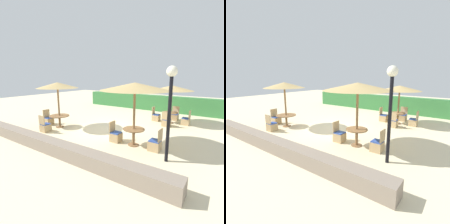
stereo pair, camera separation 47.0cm
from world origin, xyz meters
TOP-DOWN VIEW (x-y plane):
  - ground_plane at (0.00, 0.00)m, footprint 40.00×40.00m
  - hedge_row at (0.00, 6.88)m, footprint 13.00×0.70m
  - stone_border at (0.00, -3.67)m, footprint 10.00×0.56m
  - lamp_post at (4.00, -1.87)m, footprint 0.36×0.36m
  - parasol_front_right at (2.35, -1.21)m, footprint 2.92×2.92m
  - round_table_front_right at (2.35, -1.21)m, footprint 0.94×0.94m
  - patio_chair_front_right_east at (3.34, -1.22)m, footprint 0.46×0.46m
  - patio_chair_front_right_west at (1.46, -1.26)m, footprint 0.46×0.46m
  - parasol_back_right at (2.62, 3.41)m, footprint 2.55×2.55m
  - round_table_back_right at (2.62, 3.41)m, footprint 0.93×0.93m
  - patio_chair_back_right_east at (3.57, 3.47)m, footprint 0.46×0.46m
  - patio_chair_back_right_west at (1.66, 3.44)m, footprint 0.46×0.46m
  - patio_chair_back_right_south at (2.66, 2.50)m, footprint 0.46×0.46m
  - patio_chair_back_right_north at (2.67, 4.33)m, footprint 0.46×0.46m
  - parasol_front_left at (-2.54, -1.17)m, footprint 2.33×2.33m
  - round_table_front_left at (-2.54, -1.17)m, footprint 1.15×1.15m
  - patio_chair_front_left_west at (-3.56, -1.20)m, footprint 0.46×0.46m
  - patio_chair_front_left_south at (-2.49, -2.20)m, footprint 0.46×0.46m

SIDE VIEW (x-z plane):
  - ground_plane at x=0.00m, z-range 0.00..0.00m
  - stone_border at x=0.00m, z-range 0.00..0.51m
  - patio_chair_front_right_east at x=3.34m, z-range -0.20..0.73m
  - patio_chair_front_right_west at x=1.46m, z-range -0.20..0.73m
  - patio_chair_back_right_east at x=3.57m, z-range -0.20..0.73m
  - patio_chair_back_right_west at x=1.66m, z-range -0.20..0.73m
  - patio_chair_back_right_south at x=2.66m, z-range -0.20..0.73m
  - patio_chair_back_right_north at x=2.67m, z-range -0.20..0.73m
  - patio_chair_front_left_west at x=-3.56m, z-range -0.20..0.73m
  - patio_chair_front_left_south at x=-2.49m, z-range -0.20..0.73m
  - round_table_back_right at x=2.62m, z-range 0.18..0.88m
  - round_table_front_right at x=2.35m, z-range 0.19..0.94m
  - round_table_front_left at x=-2.54m, z-range 0.22..0.92m
  - hedge_row at x=0.00m, z-range 0.00..1.32m
  - parasol_back_right at x=2.62m, z-range 1.03..3.43m
  - lamp_post at x=4.00m, z-range 0.69..4.01m
  - parasol_front_left at x=-2.54m, z-range 1.14..3.76m
  - parasol_front_right at x=2.35m, z-range 1.19..3.92m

